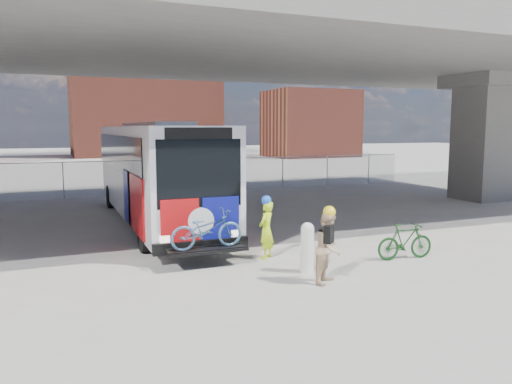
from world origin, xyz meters
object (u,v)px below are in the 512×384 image
cyclist_hivis (266,228)px  cyclist_tan (329,247)px  bus (155,166)px  bike_parked (405,241)px  bollard (307,246)px

cyclist_hivis → cyclist_tan: size_ratio=0.97×
bus → bike_parked: size_ratio=7.95×
bus → cyclist_tan: size_ratio=7.31×
cyclist_tan → bike_parked: bearing=-20.8°
cyclist_tan → bike_parked: (2.94, 0.99, -0.35)m
bollard → bike_parked: (2.99, 0.07, -0.17)m
bollard → bike_parked: bollard is taller
bus → bollard: bus is taller
cyclist_hivis → cyclist_tan: 2.55m
cyclist_hivis → bollard: bearing=62.4°
bollard → bike_parked: 3.00m
cyclist_hivis → bike_parked: (3.38, -1.52, -0.34)m
cyclist_tan → bollard: bearing=53.7°
bollard → cyclist_hivis: 1.65m
cyclist_hivis → cyclist_tan: bearing=58.5°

